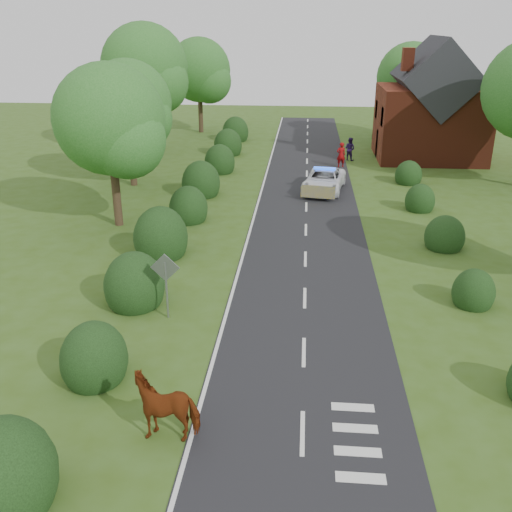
# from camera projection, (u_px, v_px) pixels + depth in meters

# --- Properties ---
(ground) EXTENTS (120.00, 120.00, 0.00)m
(ground) POSITION_uv_depth(u_px,v_px,m) (304.00, 353.00, 18.74)
(ground) COLOR #375416
(road) EXTENTS (6.00, 70.00, 0.02)m
(road) POSITION_uv_depth(u_px,v_px,m) (306.00, 212.00, 32.56)
(road) COLOR black
(road) RESTS_ON ground
(road_markings) EXTENTS (4.96, 70.00, 0.01)m
(road_markings) POSITION_uv_depth(u_px,v_px,m) (276.00, 223.00, 30.77)
(road_markings) COLOR white
(road_markings) RESTS_ON road
(hedgerow_left) EXTENTS (2.75, 50.41, 3.00)m
(hedgerow_left) POSITION_uv_depth(u_px,v_px,m) (181.00, 215.00, 29.75)
(hedgerow_left) COLOR black
(hedgerow_left) RESTS_ON ground
(hedgerow_right) EXTENTS (2.10, 45.78, 2.10)m
(hedgerow_right) POSITION_uv_depth(u_px,v_px,m) (439.00, 229.00, 28.34)
(hedgerow_right) COLOR black
(hedgerow_right) RESTS_ON ground
(tree_left_a) EXTENTS (5.74, 5.60, 8.38)m
(tree_left_a) POSITION_uv_depth(u_px,v_px,m) (114.00, 125.00, 28.42)
(tree_left_a) COLOR #332316
(tree_left_a) RESTS_ON ground
(tree_left_b) EXTENTS (5.74, 5.60, 8.07)m
(tree_left_b) POSITION_uv_depth(u_px,v_px,m) (131.00, 108.00, 36.03)
(tree_left_b) COLOR #332316
(tree_left_b) RESTS_ON ground
(tree_left_c) EXTENTS (6.97, 6.80, 10.22)m
(tree_left_c) POSITION_uv_depth(u_px,v_px,m) (148.00, 71.00, 44.77)
(tree_left_c) COLOR #332316
(tree_left_c) RESTS_ON ground
(tree_left_d) EXTENTS (6.15, 6.00, 8.89)m
(tree_left_d) POSITION_uv_depth(u_px,v_px,m) (202.00, 73.00, 54.14)
(tree_left_d) COLOR #332316
(tree_left_d) RESTS_ON ground
(tree_right_c) EXTENTS (6.15, 6.00, 8.58)m
(tree_right_c) POSITION_uv_depth(u_px,v_px,m) (414.00, 80.00, 50.85)
(tree_right_c) COLOR #332316
(tree_right_c) RESTS_ON ground
(road_sign) EXTENTS (1.06, 0.08, 2.53)m
(road_sign) POSITION_uv_depth(u_px,v_px,m) (166.00, 276.00, 20.36)
(road_sign) COLOR gray
(road_sign) RESTS_ON ground
(house) EXTENTS (8.00, 7.40, 9.17)m
(house) POSITION_uv_depth(u_px,v_px,m) (431.00, 110.00, 44.19)
(house) COLOR maroon
(house) RESTS_ON ground
(cow) EXTENTS (2.16, 1.26, 1.47)m
(cow) POSITION_uv_depth(u_px,v_px,m) (168.00, 407.00, 14.90)
(cow) COLOR #651F0B
(cow) RESTS_ON ground
(police_van) EXTENTS (3.12, 5.36, 1.54)m
(police_van) POSITION_uv_depth(u_px,v_px,m) (324.00, 180.00, 36.45)
(police_van) COLOR white
(police_van) RESTS_ON ground
(pedestrian_red) EXTENTS (0.78, 0.62, 1.86)m
(pedestrian_red) POSITION_uv_depth(u_px,v_px,m) (341.00, 155.00, 42.40)
(pedestrian_red) COLOR maroon
(pedestrian_red) RESTS_ON ground
(pedestrian_purple) EXTENTS (1.10, 1.05, 1.78)m
(pedestrian_purple) POSITION_uv_depth(u_px,v_px,m) (350.00, 149.00, 44.62)
(pedestrian_purple) COLOR #2C174F
(pedestrian_purple) RESTS_ON ground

